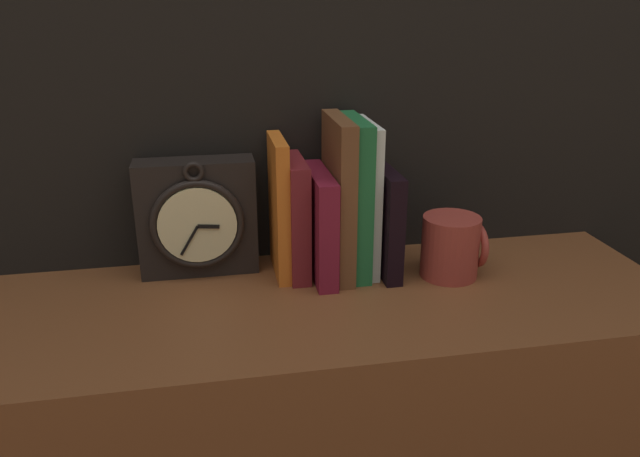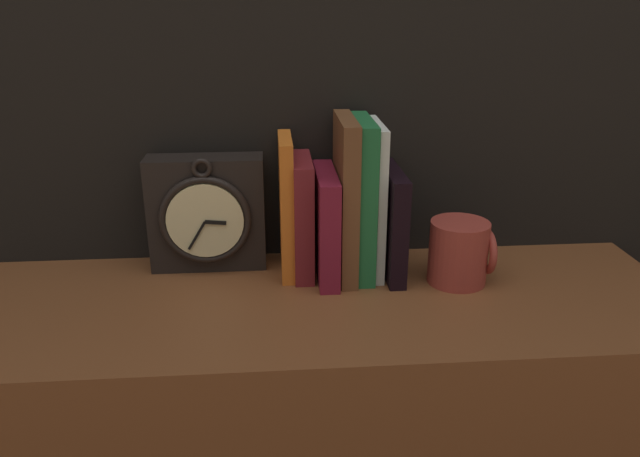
% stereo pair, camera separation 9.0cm
% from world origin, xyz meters
% --- Properties ---
extents(clock, '(0.19, 0.08, 0.20)m').
position_xyz_m(clock, '(-0.17, 0.14, 0.85)').
color(clock, black).
rests_on(clock, bookshelf).
extents(book_slot0_orange, '(0.02, 0.12, 0.22)m').
position_xyz_m(book_slot0_orange, '(-0.04, 0.11, 0.87)').
color(book_slot0_orange, orange).
rests_on(book_slot0_orange, bookshelf).
extents(book_slot1_maroon, '(0.03, 0.13, 0.19)m').
position_xyz_m(book_slot1_maroon, '(-0.02, 0.11, 0.85)').
color(book_slot1_maroon, maroon).
rests_on(book_slot1_maroon, bookshelf).
extents(book_slot2_maroon, '(0.03, 0.16, 0.17)m').
position_xyz_m(book_slot2_maroon, '(0.02, 0.09, 0.84)').
color(book_slot2_maroon, maroon).
rests_on(book_slot2_maroon, bookshelf).
extents(book_slot3_brown, '(0.03, 0.15, 0.26)m').
position_xyz_m(book_slot3_brown, '(0.05, 0.10, 0.88)').
color(book_slot3_brown, brown).
rests_on(book_slot3_brown, bookshelf).
extents(book_slot4_green, '(0.03, 0.14, 0.25)m').
position_xyz_m(book_slot4_green, '(0.08, 0.10, 0.88)').
color(book_slot4_green, '#1E6735').
rests_on(book_slot4_green, bookshelf).
extents(book_slot5_white, '(0.01, 0.13, 0.25)m').
position_xyz_m(book_slot5_white, '(0.10, 0.11, 0.88)').
color(book_slot5_white, silver).
rests_on(book_slot5_white, bookshelf).
extents(book_slot6_black, '(0.03, 0.15, 0.17)m').
position_xyz_m(book_slot6_black, '(0.12, 0.10, 0.84)').
color(book_slot6_black, black).
rests_on(book_slot6_black, bookshelf).
extents(mug, '(0.10, 0.09, 0.10)m').
position_xyz_m(mug, '(0.23, 0.05, 0.81)').
color(mug, '#9E382D').
rests_on(mug, bookshelf).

